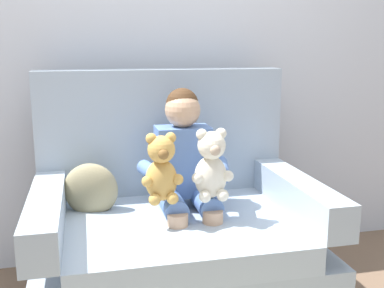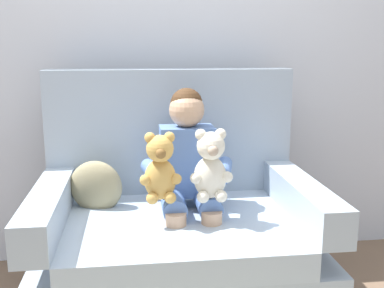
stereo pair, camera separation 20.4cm
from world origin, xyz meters
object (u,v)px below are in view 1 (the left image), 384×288
Objects in this scene: seated_child at (186,167)px; plush_cream at (211,166)px; armchair at (175,239)px; throw_pillow at (91,190)px; plush_honey at (162,170)px.

plush_cream is (0.08, -0.18, 0.04)m from seated_child.
throw_pillow is (-0.38, 0.12, 0.24)m from armchair.
armchair reaches higher than plush_cream.
armchair is 4.21× the size of plush_honey.
armchair is 4.96× the size of throw_pillow.
throw_pillow is at bearing 125.37° from plush_honey.
seated_child is 0.47m from throw_pillow.
plush_honey is at bearing -41.60° from throw_pillow.
seated_child reaches higher than throw_pillow.
armchair is 0.42m from plush_honey.
armchair reaches higher than plush_honey.
plush_honey is 0.43m from throw_pillow.
throw_pillow is (-0.52, 0.28, -0.16)m from plush_cream.
armchair is 0.44m from plush_cream.
throw_pillow is (-0.44, 0.10, -0.11)m from seated_child.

